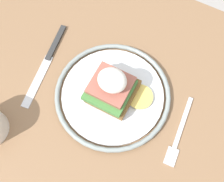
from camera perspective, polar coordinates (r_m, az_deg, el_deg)
ground_plane at (r=1.31m, az=-0.35°, el=-12.30°), size 6.00×6.00×0.00m
dining_table at (r=0.73m, az=-0.62°, el=-4.43°), size 0.92×0.64×0.72m
plate at (r=0.59m, az=-0.00°, el=-0.98°), size 0.25×0.25×0.02m
sandwich at (r=0.56m, az=-0.06°, el=0.45°), size 0.13×0.10×0.09m
fork at (r=0.59m, az=13.41°, el=-8.49°), size 0.03×0.15×0.00m
knife at (r=0.65m, az=-12.77°, el=6.57°), size 0.05×0.21×0.01m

